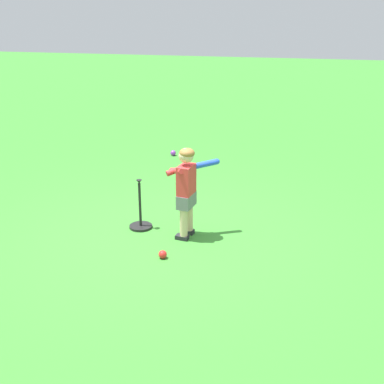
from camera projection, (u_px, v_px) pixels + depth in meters
ground_plane at (161, 238)px, 5.95m from camera, size 40.00×40.00×0.00m
child_batter at (187, 184)px, 5.77m from camera, size 0.58×0.44×1.08m
play_ball_behind_batter at (173, 153)px, 9.07m from camera, size 0.10×0.10×0.10m
play_ball_midfield at (163, 254)px, 5.47m from camera, size 0.09×0.09×0.09m
batting_tee at (141, 220)px, 6.19m from camera, size 0.28×0.28×0.62m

